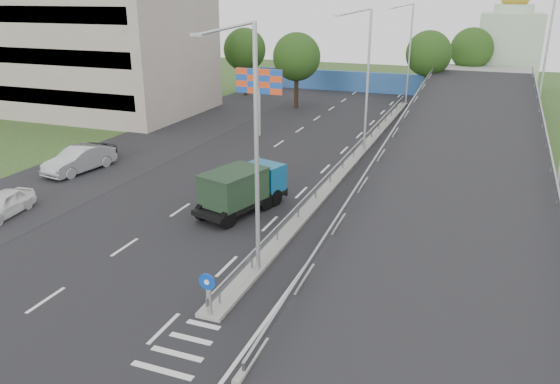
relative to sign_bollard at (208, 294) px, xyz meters
The scene contains 22 objects.
ground 2.41m from the sign_bollard, 90.00° to the right, with size 160.00×160.00×0.00m, color #2D4C1E.
road_surface 18.11m from the sign_bollard, 99.55° to the left, with size 26.00×90.00×0.04m, color black.
parking_strip 23.98m from the sign_bollard, 131.91° to the left, with size 8.00×90.00×0.05m, color black.
median 21.85m from the sign_bollard, 90.00° to the left, with size 1.00×44.00×0.20m, color gray.
overpass_ramp 23.09m from the sign_bollard, 71.04° to the left, with size 10.00×50.00×3.50m.
median_guardrail 21.83m from the sign_bollard, 90.00° to the left, with size 0.09×44.00×0.71m.
sign_bollard is the anchor object (origin of this frame).
lamp_post_near 6.12m from the sign_bollard, 88.36° to the left, with size 2.74×0.18×10.08m.
lamp_post_mid 24.30m from the sign_bollard, 89.74° to the left, with size 2.74×0.18×10.08m.
lamp_post_far 44.08m from the sign_bollard, 89.86° to the left, with size 2.74×0.18×10.08m.
beige_building 42.59m from the sign_bollard, 135.17° to the left, with size 24.00×14.00×12.00m, color #A49389.
blue_wall 49.99m from the sign_bollard, 94.59° to the left, with size 30.00×0.50×2.40m, color #2B539D.
church 58.84m from the sign_bollard, 80.19° to the left, with size 7.00×7.00×13.80m.
billboard 27.53m from the sign_bollard, 109.21° to the left, with size 4.00×0.24×5.50m.
tree_left_mid 39.34m from the sign_bollard, 104.81° to the left, with size 4.80×4.80×7.60m.
tree_median_far 46.06m from the sign_bollard, 87.50° to the left, with size 4.80×4.80×7.60m.
tree_left_far 46.64m from the sign_bollard, 112.80° to the left, with size 4.80×4.80×7.60m.
tree_ramp_far 53.33m from the sign_bollard, 83.52° to the left, with size 4.80×4.80×7.60m.
dump_truck 10.45m from the sign_bollard, 107.94° to the left, with size 3.51×5.96×2.47m.
parked_car_a 15.61m from the sign_bollard, 162.19° to the left, with size 1.58×3.92×1.34m, color white.
parked_car_b 20.55m from the sign_bollard, 142.53° to the left, with size 1.76×5.06×1.67m, color #ACAEB2.
parked_car_c 22.09m from the sign_bollard, 140.23° to the left, with size 2.19×4.76×1.32m, color #2E3033.
Camera 1 is at (8.54, -12.89, 11.17)m, focal length 35.00 mm.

